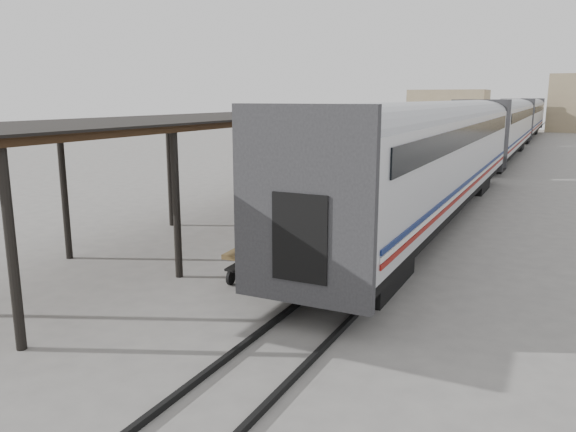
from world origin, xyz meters
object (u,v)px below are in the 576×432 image
(luggage_tug, at_px, (344,175))
(porter, at_px, (259,223))
(baggage_cart, at_px, (263,254))
(pedestrian, at_px, (321,172))

(luggage_tug, height_order, porter, porter)
(luggage_tug, xyz_separation_m, porter, (3.90, -16.44, 1.00))
(baggage_cart, xyz_separation_m, luggage_tug, (-3.65, 15.79, 0.01))
(baggage_cart, bearing_deg, pedestrian, 103.51)
(porter, relative_size, pedestrian, 0.92)
(baggage_cart, relative_size, luggage_tug, 1.39)
(porter, height_order, pedestrian, porter)
(pedestrian, bearing_deg, luggage_tug, -115.87)
(porter, distance_m, pedestrian, 15.99)
(luggage_tug, distance_m, pedestrian, 1.49)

